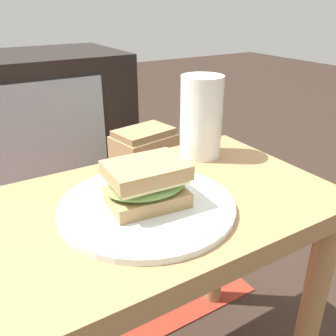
{
  "coord_description": "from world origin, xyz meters",
  "views": [
    {
      "loc": [
        -0.26,
        -0.44,
        0.75
      ],
      "look_at": [
        0.01,
        0.0,
        0.51
      ],
      "focal_mm": 38.96,
      "sensor_mm": 36.0,
      "label": 1
    }
  ],
  "objects_px": {
    "plate": "(147,206)",
    "beer_glass": "(201,118)",
    "sandwich_front": "(146,184)",
    "paper_bag": "(145,185)"
  },
  "relations": [
    {
      "from": "plate",
      "to": "beer_glass",
      "type": "relative_size",
      "value": 1.66
    },
    {
      "from": "sandwich_front",
      "to": "paper_bag",
      "type": "xyz_separation_m",
      "value": [
        0.27,
        0.53,
        -0.31
      ]
    },
    {
      "from": "beer_glass",
      "to": "plate",
      "type": "bearing_deg",
      "value": -146.12
    },
    {
      "from": "plate",
      "to": "sandwich_front",
      "type": "bearing_deg",
      "value": 0.0
    },
    {
      "from": "plate",
      "to": "sandwich_front",
      "type": "height_order",
      "value": "sandwich_front"
    },
    {
      "from": "plate",
      "to": "sandwich_front",
      "type": "distance_m",
      "value": 0.04
    },
    {
      "from": "sandwich_front",
      "to": "beer_glass",
      "type": "xyz_separation_m",
      "value": [
        0.19,
        0.13,
        0.04
      ]
    },
    {
      "from": "sandwich_front",
      "to": "paper_bag",
      "type": "relative_size",
      "value": 0.34
    },
    {
      "from": "plate",
      "to": "paper_bag",
      "type": "height_order",
      "value": "plate"
    },
    {
      "from": "beer_glass",
      "to": "paper_bag",
      "type": "height_order",
      "value": "beer_glass"
    }
  ]
}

